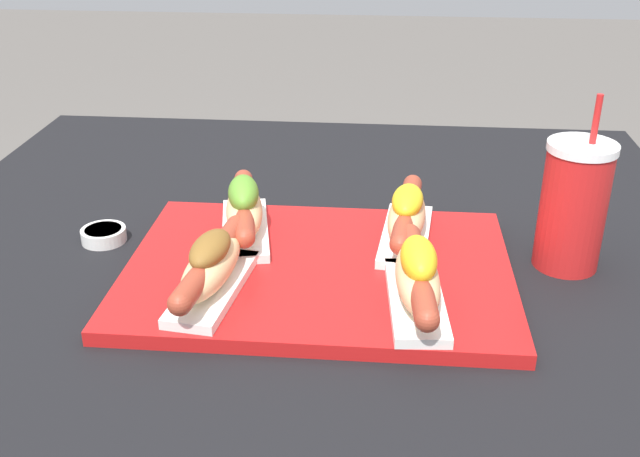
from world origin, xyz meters
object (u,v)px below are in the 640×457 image
at_px(serving_tray, 319,271).
at_px(hot_dog_2, 244,210).
at_px(hot_dog_0, 211,266).
at_px(hot_dog_3, 407,216).
at_px(hot_dog_1, 417,277).
at_px(drink_cup, 573,206).
at_px(sauce_bowl, 104,234).

height_order(serving_tray, hot_dog_2, hot_dog_2).
xyz_separation_m(hot_dog_0, hot_dog_2, (0.01, 0.15, 0.00)).
relative_size(hot_dog_2, hot_dog_3, 0.99).
distance_m(hot_dog_1, hot_dog_2, 0.27).
bearing_deg(hot_dog_0, drink_cup, 17.75).
height_order(sauce_bowl, drink_cup, drink_cup).
relative_size(hot_dog_3, drink_cup, 0.95).
relative_size(hot_dog_2, drink_cup, 0.94).
distance_m(hot_dog_2, sauce_bowl, 0.20).
xyz_separation_m(hot_dog_3, sauce_bowl, (-0.41, -0.00, -0.04)).
bearing_deg(hot_dog_1, sauce_bowl, 159.57).
xyz_separation_m(serving_tray, hot_dog_1, (0.12, -0.08, 0.04)).
distance_m(sauce_bowl, drink_cup, 0.62).
xyz_separation_m(serving_tray, hot_dog_2, (-0.11, 0.08, 0.04)).
bearing_deg(serving_tray, drink_cup, 10.99).
height_order(serving_tray, drink_cup, drink_cup).
xyz_separation_m(hot_dog_0, drink_cup, (0.43, 0.14, 0.03)).
distance_m(hot_dog_2, drink_cup, 0.42).
relative_size(hot_dog_1, sauce_bowl, 3.55).
bearing_deg(hot_dog_1, hot_dog_2, 144.37).
xyz_separation_m(serving_tray, hot_dog_0, (-0.12, -0.08, 0.04)).
height_order(hot_dog_0, sauce_bowl, hot_dog_0).
bearing_deg(hot_dog_3, hot_dog_1, -86.68).
bearing_deg(hot_dog_3, hot_dog_2, -179.80).
bearing_deg(hot_dog_0, hot_dog_2, 86.24).
height_order(serving_tray, hot_dog_1, hot_dog_1).
bearing_deg(hot_dog_1, serving_tray, 144.67).
bearing_deg(serving_tray, sauce_bowl, 166.44).
height_order(serving_tray, hot_dog_0, hot_dog_0).
distance_m(serving_tray, drink_cup, 0.33).
height_order(hot_dog_2, drink_cup, drink_cup).
bearing_deg(hot_dog_0, sauce_bowl, 141.17).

